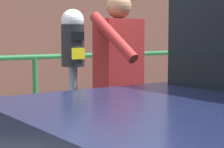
% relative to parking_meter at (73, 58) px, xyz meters
% --- Properties ---
extents(parking_meter, '(0.19, 0.20, 1.51)m').
position_rel_parking_meter_xyz_m(parking_meter, '(0.00, 0.00, 0.00)').
color(parking_meter, slate).
rests_on(parking_meter, sidewalk_curb).
extents(pedestrian_at_meter, '(0.61, 0.65, 1.67)m').
position_rel_parking_meter_xyz_m(pedestrian_at_meter, '(0.51, 0.07, -0.17)').
color(pedestrian_at_meter, '#1E233F').
rests_on(pedestrian_at_meter, sidewalk_curb).
extents(background_railing, '(24.06, 0.06, 1.07)m').
position_rel_parking_meter_xyz_m(background_railing, '(0.34, 1.58, -0.34)').
color(background_railing, '#1E602D').
rests_on(background_railing, sidewalk_curb).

